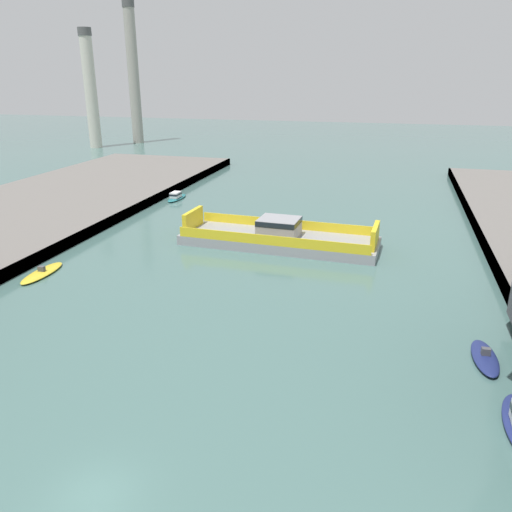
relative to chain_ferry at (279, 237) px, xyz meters
name	(u,v)px	position (x,y,z in m)	size (l,w,h in m)	color
ground_plane	(95,496)	(-0.11, -38.33, -1.00)	(400.00, 400.00, 0.00)	#476B66
chain_ferry	(279,237)	(0.00, 0.00, 0.00)	(22.74, 8.08, 3.30)	#939399
moored_boat_near_left	(176,197)	(-20.59, 18.06, -0.55)	(1.76, 5.77, 1.22)	#237075
moored_boat_near_right	(42,273)	(-20.46, -14.94, -0.81)	(2.03, 6.16, 0.87)	yellow
moored_boat_mid_right	(485,358)	(19.20, -20.72, -0.75)	(1.86, 5.10, 0.98)	navy
smokestack_distant_a	(133,70)	(-59.43, 80.19, 18.63)	(3.23, 3.23, 37.18)	#9E998E
smokestack_distant_b	(90,85)	(-65.67, 68.18, 14.80)	(3.36, 3.36, 29.58)	beige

